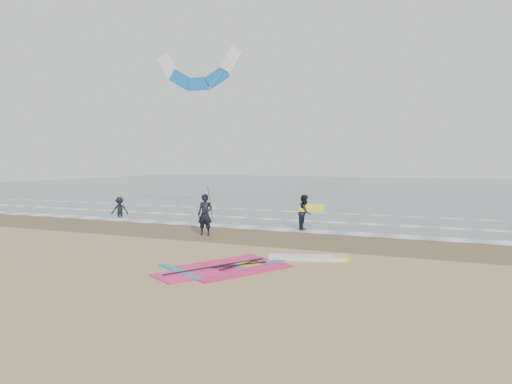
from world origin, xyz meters
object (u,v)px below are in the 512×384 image
at_px(windsurf_rig, 253,265).
at_px(person_walking, 305,212).
at_px(person_standing, 205,215).
at_px(surf_kite, 198,74).
at_px(person_wading, 120,204).

distance_m(windsurf_rig, person_walking, 8.63).
bearing_deg(person_standing, surf_kite, 113.66).
distance_m(person_walking, person_wading, 12.53).
bearing_deg(person_walking, person_wading, 80.67).
bearing_deg(person_wading, windsurf_rig, -60.71).
relative_size(person_standing, person_walking, 1.09).
xyz_separation_m(windsurf_rig, surf_kite, (-8.74, 11.77, 9.18)).
bearing_deg(person_wading, surf_kite, 4.12).
bearing_deg(surf_kite, windsurf_rig, -53.41).
xyz_separation_m(windsurf_rig, person_standing, (-4.64, 5.04, 0.98)).
bearing_deg(person_walking, person_standing, 125.23).
relative_size(windsurf_rig, person_standing, 2.97).
distance_m(windsurf_rig, surf_kite, 17.30).
height_order(windsurf_rig, person_standing, person_standing).
height_order(person_standing, surf_kite, surf_kite).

